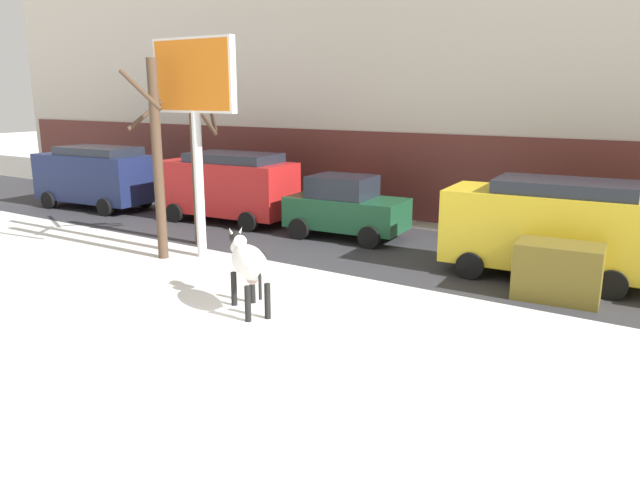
{
  "coord_description": "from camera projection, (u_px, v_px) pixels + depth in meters",
  "views": [
    {
      "loc": [
        6.62,
        -7.46,
        4.19
      ],
      "look_at": [
        -0.34,
        3.22,
        1.1
      ],
      "focal_mm": 33.75,
      "sensor_mm": 36.0,
      "label": 1
    }
  ],
  "objects": [
    {
      "name": "car_red_van",
      "position": [
        228.0,
        185.0,
        20.06
      ],
      "size": [
        4.73,
        2.38,
        2.32
      ],
      "color": "red",
      "rests_on": "ground"
    },
    {
      "name": "dumpster",
      "position": [
        558.0,
        271.0,
        12.54
      ],
      "size": [
        1.79,
        1.25,
        1.2
      ],
      "primitive_type": "cube",
      "rotation": [
        0.0,
        0.0,
        0.09
      ],
      "color": "brown",
      "rests_on": "ground"
    },
    {
      "name": "building_facade",
      "position": [
        495.0,
        23.0,
        19.92
      ],
      "size": [
        44.0,
        6.1,
        13.0
      ],
      "color": "beige",
      "rests_on": "ground"
    },
    {
      "name": "car_navy_van",
      "position": [
        95.0,
        175.0,
        22.48
      ],
      "size": [
        4.73,
        2.38,
        2.32
      ],
      "color": "#19234C",
      "rests_on": "ground"
    },
    {
      "name": "billboard",
      "position": [
        194.0,
        89.0,
        14.98
      ],
      "size": [
        2.53,
        0.29,
        5.56
      ],
      "color": "silver",
      "rests_on": "ground"
    },
    {
      "name": "bare_tree_left_lot",
      "position": [
        156.0,
        155.0,
        15.23
      ],
      "size": [
        1.58,
        1.59,
        5.07
      ],
      "color": "#4C3828",
      "rests_on": "ground"
    },
    {
      "name": "bare_tree_right_lot",
      "position": [
        197.0,
        157.0,
        16.7
      ],
      "size": [
        1.58,
        1.57,
        4.9
      ],
      "color": "#4C3828",
      "rests_on": "ground"
    },
    {
      "name": "car_yellow_van",
      "position": [
        549.0,
        226.0,
        13.84
      ],
      "size": [
        4.73,
        2.38,
        2.32
      ],
      "color": "gold",
      "rests_on": "ground"
    },
    {
      "name": "cow_holstein",
      "position": [
        249.0,
        262.0,
        11.74
      ],
      "size": [
        1.81,
        1.4,
        1.54
      ],
      "color": "silver",
      "rests_on": "ground"
    },
    {
      "name": "pedestrian_near_billboard",
      "position": [
        297.0,
        187.0,
        22.02
      ],
      "size": [
        0.36,
        0.24,
        1.73
      ],
      "color": "#282833",
      "rests_on": "ground"
    },
    {
      "name": "car_darkgreen_hatchback",
      "position": [
        346.0,
        207.0,
        17.86
      ],
      "size": [
        3.62,
        2.13,
        1.86
      ],
      "color": "#194C2D",
      "rests_on": "ground"
    },
    {
      "name": "road_strip",
      "position": [
        410.0,
        252.0,
        16.43
      ],
      "size": [
        60.0,
        5.6,
        0.01
      ],
      "primitive_type": "cube",
      "color": "#333338",
      "rests_on": "ground"
    },
    {
      "name": "ground_plane",
      "position": [
        236.0,
        339.0,
        10.57
      ],
      "size": [
        120.0,
        120.0,
        0.0
      ],
      "primitive_type": "plane",
      "color": "white"
    }
  ]
}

